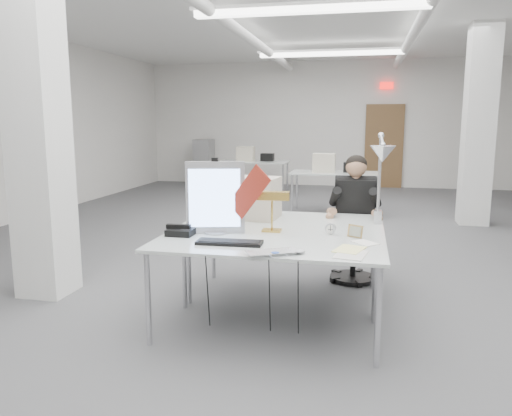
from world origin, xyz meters
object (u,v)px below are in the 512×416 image
(architect_lamp, at_px, (380,173))
(office_chair, at_px, (354,228))
(desk_main, at_px, (268,243))
(desk_phone, at_px, (181,232))
(monitor, at_px, (215,198))
(laptop, at_px, (275,255))
(seated_person, at_px, (355,198))
(bankers_lamp, at_px, (272,212))
(beige_monitor, at_px, (256,198))

(architect_lamp, bearing_deg, office_chair, 116.66)
(office_chair, bearing_deg, desk_main, -115.74)
(desk_phone, xyz_separation_m, architect_lamp, (1.59, 0.58, 0.46))
(monitor, height_order, laptop, monitor)
(office_chair, relative_size, seated_person, 1.32)
(office_chair, relative_size, bankers_lamp, 3.43)
(laptop, bearing_deg, desk_main, 78.68)
(office_chair, height_order, seated_person, seated_person)
(seated_person, distance_m, architect_lamp, 0.91)
(office_chair, bearing_deg, seated_person, -93.07)
(desk_phone, distance_m, beige_monitor, 0.97)
(monitor, bearing_deg, desk_main, -38.10)
(bankers_lamp, bearing_deg, desk_main, -88.38)
(desk_phone, height_order, architect_lamp, architect_lamp)
(beige_monitor, bearing_deg, monitor, -98.53)
(laptop, bearing_deg, beige_monitor, 78.78)
(bankers_lamp, xyz_separation_m, architect_lamp, (0.89, 0.28, 0.32))
(monitor, relative_size, bankers_lamp, 1.79)
(office_chair, xyz_separation_m, desk_phone, (-1.38, -1.44, 0.20))
(office_chair, height_order, desk_phone, office_chair)
(monitor, bearing_deg, architect_lamp, 4.04)
(office_chair, relative_size, architect_lamp, 1.19)
(laptop, relative_size, bankers_lamp, 1.10)
(office_chair, height_order, laptop, office_chair)
(laptop, distance_m, desk_phone, 1.00)
(desk_main, distance_m, desk_phone, 0.75)
(desk_main, xyz_separation_m, monitor, (-0.48, 0.21, 0.31))
(seated_person, relative_size, desk_phone, 4.11)
(office_chair, distance_m, laptop, 2.01)
(bankers_lamp, relative_size, desk_phone, 1.58)
(bankers_lamp, bearing_deg, office_chair, 55.56)
(bankers_lamp, height_order, architect_lamp, architect_lamp)
(desk_phone, bearing_deg, bankers_lamp, 23.34)
(office_chair, height_order, bankers_lamp, office_chair)
(laptop, bearing_deg, monitor, 105.61)
(seated_person, distance_m, monitor, 1.69)
(beige_monitor, bearing_deg, bankers_lamp, -58.22)
(architect_lamp, bearing_deg, seated_person, 117.49)
(seated_person, relative_size, bankers_lamp, 2.60)
(desk_main, height_order, laptop, laptop)
(desk_phone, distance_m, architect_lamp, 1.76)
(desk_main, distance_m, beige_monitor, 0.99)
(seated_person, distance_m, beige_monitor, 1.08)
(seated_person, bearing_deg, architect_lamp, -78.23)
(desk_main, relative_size, bankers_lamp, 5.35)
(desk_phone, height_order, beige_monitor, beige_monitor)
(office_chair, bearing_deg, laptop, -107.68)
(monitor, bearing_deg, beige_monitor, 60.69)
(desk_main, relative_size, beige_monitor, 4.31)
(desk_main, xyz_separation_m, architect_lamp, (0.85, 0.66, 0.50))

